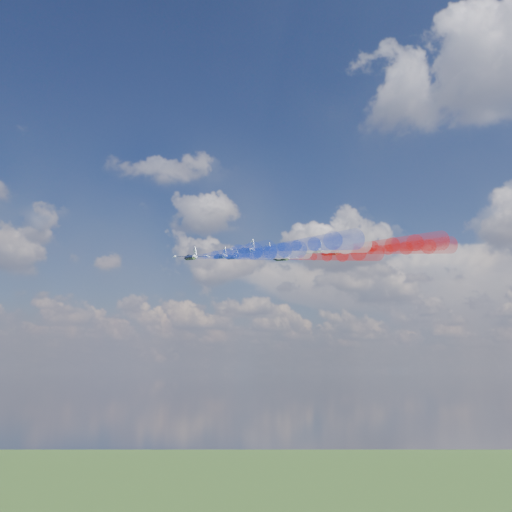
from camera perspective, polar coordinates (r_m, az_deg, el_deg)
The scene contains 16 objects.
jet_lead at distance 176.40m, azimuth -2.43°, elevation -0.14°, with size 9.28×11.60×3.09m, color black, non-canonical shape.
trail_lead at distance 151.70m, azimuth 1.16°, elevation 0.16°, with size 3.87×43.25×3.87m, color white, non-canonical shape.
jet_inner_left at distance 161.35m, azimuth -3.61°, elevation -0.05°, with size 9.28×11.60×3.09m, color black, non-canonical shape.
trail_inner_left at distance 136.46m, azimuth 0.15°, elevation 0.29°, with size 3.87×43.25×3.87m, color blue, non-canonical shape.
jet_inner_right at distance 169.05m, azimuth 2.58°, elevation -0.27°, with size 9.28×11.60×3.09m, color black, non-canonical shape.
trail_inner_right at distance 145.44m, azimuth 7.17°, elevation 0.01°, with size 3.87×43.25×3.87m, color red, non-canonical shape.
jet_outer_left at distance 147.74m, azimuth -6.58°, elevation -0.16°, with size 9.28×11.60×3.09m, color black, non-canonical shape.
trail_outer_left at distance 122.36m, azimuth -3.00°, elevation 0.21°, with size 3.87×43.25×3.87m, color blue, non-canonical shape.
jet_center_third at distance 154.52m, azimuth 0.72°, elevation 0.35°, with size 9.28×11.60×3.09m, color black, non-canonical shape.
trail_center_third at distance 130.54m, azimuth 5.48°, elevation 0.78°, with size 3.87×43.25×3.87m, color white, non-canonical shape.
jet_outer_right at distance 163.36m, azimuth 7.51°, elevation 0.28°, with size 9.28×11.60×3.09m, color black, non-canonical shape.
trail_outer_right at distance 141.04m, azimuth 13.07°, elevation 0.66°, with size 3.87×43.25×3.87m, color red, non-canonical shape.
jet_rear_left at distance 139.59m, azimuth -0.95°, elevation 0.55°, with size 9.28×11.60×3.09m, color black, non-canonical shape.
trail_rear_left at distance 115.30m, azimuth 4.08°, elevation 1.08°, with size 3.87×43.25×3.87m, color blue, non-canonical shape.
jet_rear_right at distance 148.30m, azimuth 5.71°, elevation 0.50°, with size 9.28×11.60×3.09m, color black, non-canonical shape.
trail_rear_right at distance 125.57m, azimuth 11.61°, elevation 0.98°, with size 3.87×43.25×3.87m, color red, non-canonical shape.
Camera 1 is at (104.34, -98.97, 135.22)m, focal length 39.90 mm.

